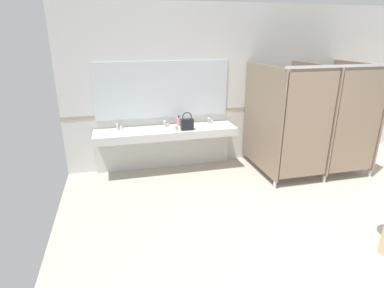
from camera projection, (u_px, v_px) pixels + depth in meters
ground_plane at (355, 253)px, 3.73m from camera, size 7.19×6.73×0.10m
wall_back at (253, 85)px, 6.08m from camera, size 7.19×0.12×2.96m
wall_back_tile_band at (253, 108)px, 6.16m from camera, size 7.19×0.01×0.06m
vanity_counter at (166, 139)px, 5.71m from camera, size 2.54×0.56×0.94m
mirror_panel at (163, 90)px, 5.60m from camera, size 2.44×0.02×1.01m
bathroom_stalls at (315, 117)px, 5.49m from camera, size 1.95×1.44×1.99m
handbag at (187, 124)px, 5.47m from camera, size 0.22×0.11×0.32m
soap_dispenser at (179, 121)px, 5.74m from camera, size 0.07×0.07×0.19m
paper_cup at (176, 128)px, 5.46m from camera, size 0.07×0.07×0.09m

